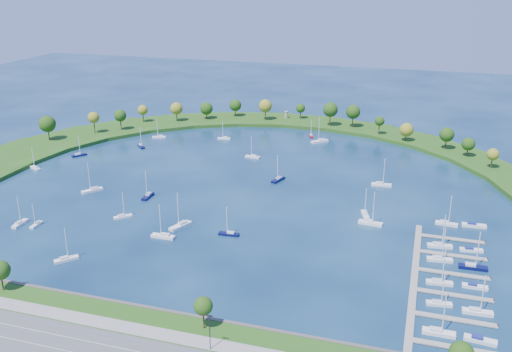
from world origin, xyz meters
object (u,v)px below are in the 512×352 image
(moored_boat_15, at_px, (66,258))
(docked_boat_5, at_px, (475,286))
(moored_boat_1, at_px, (92,190))
(moored_boat_0, at_px, (163,236))
(moored_boat_18, at_px, (148,195))
(moored_boat_10, at_px, (159,136))
(moored_boat_13, at_px, (370,222))
(docked_boat_1, at_px, (480,340))
(docked_boat_0, at_px, (439,331))
(moored_boat_12, at_px, (181,225))
(moored_boat_2, at_px, (253,156))
(docked_boat_6, at_px, (439,259))
(docked_boat_3, at_px, (477,311))
(moored_boat_17, at_px, (35,167))
(moored_boat_11, at_px, (381,184))
(dock_system, at_px, (438,282))
(docked_boat_4, at_px, (439,282))
(docked_boat_10, at_px, (446,223))
(docked_boat_8, at_px, (440,245))
(moored_boat_4, at_px, (123,216))
(harbor_tower, at_px, (286,115))
(moored_boat_20, at_px, (278,179))
(docked_boat_11, at_px, (474,225))
(moored_boat_5, at_px, (320,141))
(moored_boat_6, at_px, (224,138))
(moored_boat_3, at_px, (229,233))
(moored_boat_8, at_px, (79,155))
(docked_boat_9, at_px, (471,250))
(moored_boat_19, at_px, (365,214))
(moored_boat_7, at_px, (36,224))
(docked_boat_2, at_px, (439,303))

(moored_boat_15, relative_size, docked_boat_5, 1.55)
(moored_boat_1, height_order, docked_boat_5, moored_boat_1)
(moored_boat_0, relative_size, moored_boat_18, 1.07)
(moored_boat_10, xyz_separation_m, moored_boat_13, (131.28, -84.26, 0.06))
(docked_boat_1, bearing_deg, docked_boat_0, -175.33)
(moored_boat_12, height_order, docked_boat_0, moored_boat_12)
(moored_boat_2, height_order, docked_boat_6, docked_boat_6)
(moored_boat_12, relative_size, docked_boat_3, 1.16)
(moored_boat_0, height_order, moored_boat_17, moored_boat_0)
(moored_boat_11, relative_size, moored_boat_15, 1.11)
(dock_system, relative_size, docked_boat_3, 6.60)
(docked_boat_4, bearing_deg, docked_boat_10, 81.19)
(moored_boat_2, xyz_separation_m, moored_boat_10, (-63.29, 19.29, -0.00))
(moored_boat_18, height_order, docked_boat_6, docked_boat_6)
(dock_system, xyz_separation_m, docked_boat_8, (0.21, 25.40, 0.57))
(moored_boat_4, distance_m, moored_boat_13, 96.87)
(harbor_tower, relative_size, moored_boat_13, 0.32)
(moored_boat_2, bearing_deg, moored_boat_20, 130.48)
(moored_boat_11, distance_m, docked_boat_10, 44.96)
(moored_boat_20, bearing_deg, harbor_tower, -149.05)
(moored_boat_20, distance_m, docked_boat_11, 88.31)
(moored_boat_2, distance_m, moored_boat_18, 70.72)
(harbor_tower, relative_size, docked_boat_1, 0.51)
(moored_boat_13, bearing_deg, moored_boat_5, 117.47)
(moored_boat_6, distance_m, moored_boat_17, 104.05)
(moored_boat_1, bearing_deg, docked_boat_3, 107.56)
(harbor_tower, xyz_separation_m, docked_boat_10, (98.28, -136.13, -3.30))
(moored_boat_5, height_order, docked_boat_0, moored_boat_5)
(moored_boat_5, height_order, moored_boat_10, moored_boat_5)
(moored_boat_3, xyz_separation_m, docked_boat_1, (84.86, -40.53, -0.26))
(moored_boat_1, xyz_separation_m, docked_boat_1, (157.27, -63.84, -0.34))
(moored_boat_0, xyz_separation_m, moored_boat_20, (24.70, 69.95, -0.01))
(docked_boat_4, bearing_deg, moored_boat_2, 126.36)
(moored_boat_8, bearing_deg, moored_boat_2, -37.04)
(moored_boat_8, distance_m, moored_boat_18, 73.86)
(docked_boat_3, distance_m, docked_boat_9, 39.91)
(moored_boat_15, height_order, moored_boat_19, moored_boat_15)
(moored_boat_13, bearing_deg, moored_boat_7, -156.04)
(docked_boat_8, bearing_deg, docked_boat_2, -97.58)
(docked_boat_6, bearing_deg, moored_boat_6, 129.15)
(moored_boat_6, height_order, docked_boat_8, docked_boat_8)
(moored_boat_0, distance_m, docked_boat_10, 107.69)
(dock_system, distance_m, docked_boat_2, 13.09)
(moored_boat_19, distance_m, docked_boat_5, 59.52)
(harbor_tower, xyz_separation_m, moored_boat_20, (23.93, -108.44, -3.29))
(moored_boat_2, xyz_separation_m, docked_boat_4, (93.61, -103.21, 0.01))
(docked_boat_0, xyz_separation_m, docked_boat_8, (0.00, 53.32, -0.00))
(moored_boat_0, height_order, docked_boat_1, moored_boat_0)
(moored_boat_2, bearing_deg, harbor_tower, -84.50)
(moored_boat_3, height_order, moored_boat_5, moored_boat_5)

